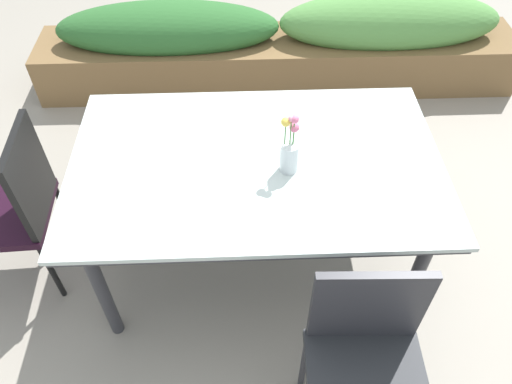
# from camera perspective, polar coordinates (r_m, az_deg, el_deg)

# --- Properties ---
(ground_plane) EXTENTS (12.00, 12.00, 0.00)m
(ground_plane) POSITION_cam_1_polar(r_m,az_deg,el_deg) (2.71, 0.91, -7.98)
(ground_plane) COLOR gray
(dining_table) EXTENTS (1.62, 1.01, 0.74)m
(dining_table) POSITION_cam_1_polar(r_m,az_deg,el_deg) (2.20, -0.00, 2.41)
(dining_table) COLOR silver
(dining_table) RESTS_ON ground
(chair_near_right) EXTENTS (0.44, 0.44, 0.88)m
(chair_near_right) POSITION_cam_1_polar(r_m,az_deg,el_deg) (1.91, 12.68, -18.51)
(chair_near_right) COLOR #24262A
(chair_near_right) RESTS_ON ground
(chair_end_left) EXTENTS (0.44, 0.44, 0.90)m
(chair_end_left) POSITION_cam_1_polar(r_m,az_deg,el_deg) (2.55, -25.98, -1.22)
(chair_end_left) COLOR black
(chair_end_left) RESTS_ON ground
(flower_vase) EXTENTS (0.08, 0.08, 0.29)m
(flower_vase) POSITION_cam_1_polar(r_m,az_deg,el_deg) (2.04, 3.89, 4.73)
(flower_vase) COLOR silver
(flower_vase) RESTS_ON dining_table
(planter_box) EXTENTS (3.46, 0.52, 0.69)m
(planter_box) POSITION_cam_1_polar(r_m,az_deg,el_deg) (3.74, 2.91, 16.58)
(planter_box) COLOR brown
(planter_box) RESTS_ON ground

